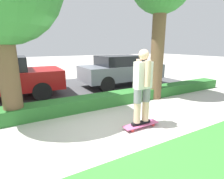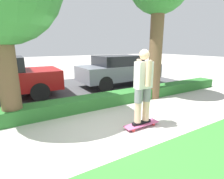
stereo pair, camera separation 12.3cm
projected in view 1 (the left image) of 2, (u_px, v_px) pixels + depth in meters
ground_plane at (117, 128)px, 4.11m from camera, size 60.00×60.00×0.00m
street_asphalt at (68, 90)px, 7.67m from camera, size 12.16×5.00×0.01m
hedge_row at (90, 102)px, 5.42m from camera, size 12.16×0.60×0.37m
skateboard at (141, 125)px, 4.14m from camera, size 0.90×0.24×0.09m
skater_person at (142, 86)px, 3.91m from camera, size 0.50×0.45×1.73m
parked_car_middle at (122, 70)px, 8.38m from camera, size 3.99×1.79×1.44m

